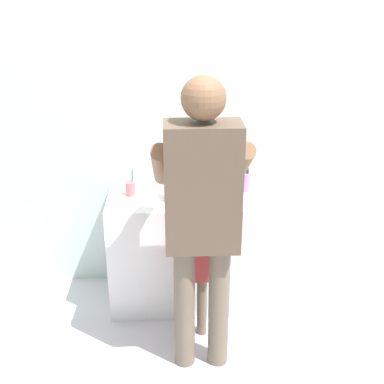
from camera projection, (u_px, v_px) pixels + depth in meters
ground_plane at (193, 322)px, 3.36m from camera, size 14.00×14.00×0.00m
back_wall at (189, 107)px, 3.40m from camera, size 4.40×0.08×2.70m
vanity_cabinet at (191, 248)px, 3.47m from camera, size 1.12×0.54×0.82m
sink_basin at (191, 189)px, 3.28m from camera, size 0.37×0.37×0.11m
faucet at (190, 174)px, 3.47m from camera, size 0.18×0.14×0.18m
toothbrush_cup at (131, 188)px, 3.30m from camera, size 0.07×0.07×0.21m
soap_bottle at (247, 182)px, 3.37m from camera, size 0.06×0.06×0.16m
child_toddler at (194, 259)px, 3.05m from camera, size 0.29×0.29×0.93m
adult_parent at (202, 205)px, 2.63m from camera, size 0.54×0.57×1.73m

